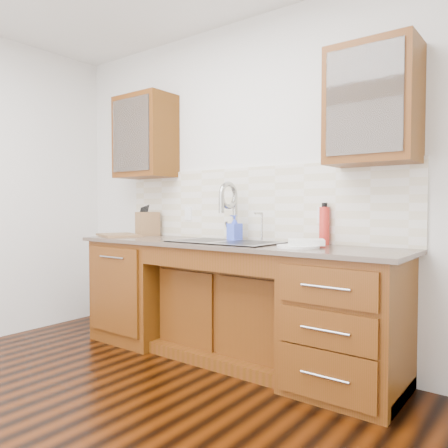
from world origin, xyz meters
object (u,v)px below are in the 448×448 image
Objects in this scene: knife_block at (148,224)px; cutting_board at (119,235)px; plate at (298,246)px; water_bottle at (324,226)px; soap_bottle at (235,228)px.

knife_block is 0.28m from cutting_board.
cutting_board is at bearing 179.53° from plate.
water_bottle is 1.73m from knife_block.
soap_bottle is 0.72× the size of plate.
plate is (-0.04, -0.31, -0.13)m from water_bottle.
water_bottle is 1.92m from cutting_board.
soap_bottle is 1.20m from cutting_board.
cutting_board is at bearing -110.55° from knife_block.
water_bottle is at bearing 20.53° from knife_block.
knife_block is at bearing 51.92° from cutting_board.
knife_block is (-1.68, 0.22, 0.10)m from plate.
knife_block reaches higher than soap_bottle.
plate is (0.66, -0.20, -0.09)m from soap_bottle.
soap_bottle reaches higher than plate.
soap_bottle is 0.46× the size of cutting_board.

